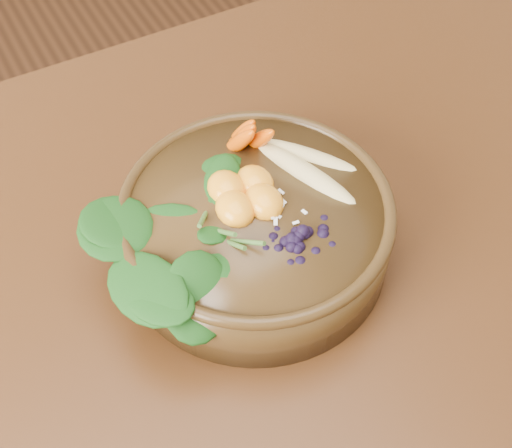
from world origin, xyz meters
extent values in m
cylinder|color=#331C0C|center=(0.72, 0.37, 0.35)|extent=(0.07, 0.07, 0.71)
cube|color=#442713|center=(0.00, 0.00, 0.73)|extent=(1.60, 0.90, 0.04)
cylinder|color=#402B12|center=(0.18, 0.04, 0.79)|extent=(0.35, 0.35, 0.07)
ellipsoid|color=#E0CC84|center=(0.26, 0.08, 0.84)|extent=(0.11, 0.13, 0.02)
ellipsoid|color=#E0CC84|center=(0.25, 0.06, 0.84)|extent=(0.07, 0.14, 0.02)
camera|label=1|loc=(-0.04, -0.36, 1.36)|focal=50.00mm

